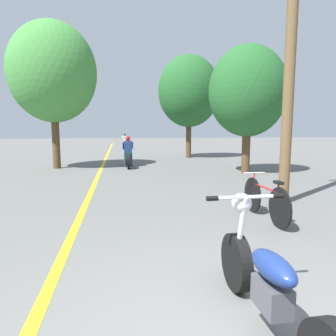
# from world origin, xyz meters

# --- Properties ---
(lane_stripe_center) EXTENTS (0.14, 48.00, 0.01)m
(lane_stripe_center) POSITION_xyz_m (-1.70, 12.37, 0.00)
(lane_stripe_center) COLOR yellow
(lane_stripe_center) RESTS_ON ground
(utility_pole) EXTENTS (1.10, 0.24, 6.91)m
(utility_pole) POSITION_xyz_m (2.84, 4.56, 3.55)
(utility_pole) COLOR brown
(utility_pole) RESTS_ON ground
(roadside_tree_right_near) EXTENTS (3.02, 2.72, 4.90)m
(roadside_tree_right_near) POSITION_xyz_m (4.01, 9.34, 3.15)
(roadside_tree_right_near) COLOR #513A23
(roadside_tree_right_near) RESTS_ON ground
(roadside_tree_right_far) EXTENTS (3.68, 3.31, 6.09)m
(roadside_tree_right_far) POSITION_xyz_m (3.28, 16.06, 3.96)
(roadside_tree_right_far) COLOR #513A23
(roadside_tree_right_far) RESTS_ON ground
(roadside_tree_left) EXTENTS (3.68, 3.31, 6.24)m
(roadside_tree_left) POSITION_xyz_m (-3.63, 12.01, 4.11)
(roadside_tree_left) COLOR #513A23
(roadside_tree_left) RESTS_ON ground
(motorcycle_foreground) EXTENTS (0.78, 2.09, 1.07)m
(motorcycle_foreground) POSITION_xyz_m (0.28, 0.42, 0.42)
(motorcycle_foreground) COLOR black
(motorcycle_foreground) RESTS_ON ground
(motorcycle_rider_lead) EXTENTS (0.50, 2.19, 1.41)m
(motorcycle_rider_lead) POSITION_xyz_m (-0.51, 12.00, 0.53)
(motorcycle_rider_lead) COLOR black
(motorcycle_rider_lead) RESTS_ON ground
(motorcycle_rider_far) EXTENTS (0.50, 2.03, 1.40)m
(motorcycle_rider_far) POSITION_xyz_m (-0.41, 23.63, 0.53)
(motorcycle_rider_far) COLOR black
(motorcycle_rider_far) RESTS_ON ground
(bicycle_parked) EXTENTS (0.44, 1.79, 0.84)m
(bicycle_parked) POSITION_xyz_m (1.79, 3.41, 0.38)
(bicycle_parked) COLOR black
(bicycle_parked) RESTS_ON ground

